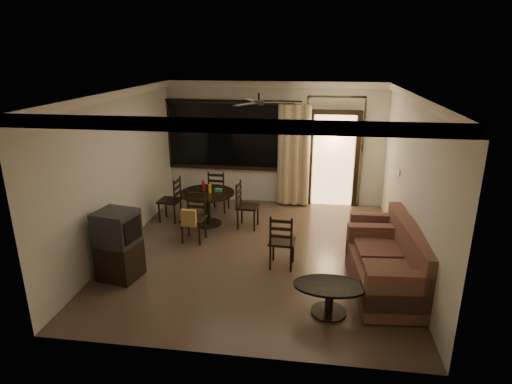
# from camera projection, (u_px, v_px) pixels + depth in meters

# --- Properties ---
(ground) EXTENTS (5.50, 5.50, 0.00)m
(ground) POSITION_uv_depth(u_px,v_px,m) (259.00, 252.00, 7.67)
(ground) COLOR #7F6651
(ground) RESTS_ON ground
(room_shell) EXTENTS (5.50, 6.70, 5.50)m
(room_shell) POSITION_uv_depth(u_px,v_px,m) (299.00, 134.00, 8.68)
(room_shell) COLOR beige
(room_shell) RESTS_ON ground
(dining_table) EXTENTS (1.11, 1.11, 0.92)m
(dining_table) POSITION_uv_depth(u_px,v_px,m) (208.00, 199.00, 8.75)
(dining_table) COLOR black
(dining_table) RESTS_ON ground
(dining_chair_west) EXTENTS (0.45, 0.45, 0.95)m
(dining_chair_west) POSITION_uv_depth(u_px,v_px,m) (171.00, 208.00, 9.00)
(dining_chair_west) COLOR black
(dining_chair_west) RESTS_ON ground
(dining_chair_east) EXTENTS (0.45, 0.45, 0.95)m
(dining_chair_east) POSITION_uv_depth(u_px,v_px,m) (247.00, 214.00, 8.67)
(dining_chair_east) COLOR black
(dining_chair_east) RESTS_ON ground
(dining_chair_south) EXTENTS (0.45, 0.50, 0.95)m
(dining_chair_south) POSITION_uv_depth(u_px,v_px,m) (194.00, 226.00, 8.03)
(dining_chair_south) COLOR black
(dining_chair_south) RESTS_ON ground
(dining_chair_north) EXTENTS (0.45, 0.45, 0.95)m
(dining_chair_north) POSITION_uv_depth(u_px,v_px,m) (219.00, 199.00, 9.56)
(dining_chair_north) COLOR black
(dining_chair_north) RESTS_ON ground
(tv_cabinet) EXTENTS (0.68, 0.63, 1.12)m
(tv_cabinet) POSITION_uv_depth(u_px,v_px,m) (118.00, 245.00, 6.65)
(tv_cabinet) COLOR black
(tv_cabinet) RESTS_ON ground
(sofa) EXTENTS (1.08, 1.84, 0.94)m
(sofa) POSITION_uv_depth(u_px,v_px,m) (391.00, 269.00, 6.31)
(sofa) COLOR #452120
(sofa) RESTS_ON ground
(armchair) EXTENTS (0.89, 0.89, 0.87)m
(armchair) POSITION_uv_depth(u_px,v_px,m) (380.00, 239.00, 7.35)
(armchair) COLOR #452120
(armchair) RESTS_ON ground
(coffee_table) EXTENTS (1.00, 0.60, 0.44)m
(coffee_table) POSITION_uv_depth(u_px,v_px,m) (329.00, 294.00, 5.81)
(coffee_table) COLOR black
(coffee_table) RESTS_ON ground
(side_chair) EXTENTS (0.44, 0.44, 0.95)m
(side_chair) POSITION_uv_depth(u_px,v_px,m) (282.00, 251.00, 7.09)
(side_chair) COLOR black
(side_chair) RESTS_ON ground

